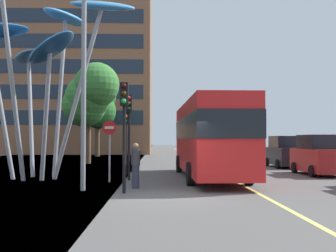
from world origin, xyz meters
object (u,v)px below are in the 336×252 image
object	(u,v)px
red_bus	(209,135)
traffic_light_island_mid	(126,127)
leaf_sculpture	(39,32)
pedestrian	(136,166)
traffic_light_kerb_far	(129,119)
street_lamp	(92,60)
no_entry_sign	(109,141)
car_parked_far	(286,153)
traffic_light_kerb_near	(124,113)
car_parked_mid	(319,156)

from	to	relation	value
red_bus	traffic_light_island_mid	xyz separation A→B (m)	(-4.15, 1.77, 0.43)
leaf_sculpture	pedestrian	distance (m)	8.51
traffic_light_kerb_far	pedestrian	distance (m)	3.68
street_lamp	pedestrian	xyz separation A→B (m)	(1.59, 0.57, -3.93)
traffic_light_island_mid	street_lamp	world-z (taller)	street_lamp
leaf_sculpture	no_entry_sign	bearing A→B (deg)	-20.02
red_bus	traffic_light_kerb_far	xyz separation A→B (m)	(-3.79, -0.97, 0.73)
car_parked_far	traffic_light_kerb_far	bearing A→B (deg)	-139.37
traffic_light_kerb_near	car_parked_mid	xyz separation A→B (m)	(9.69, 7.24, -1.79)
leaf_sculpture	traffic_light_island_mid	distance (m)	6.34
red_bus	pedestrian	xyz separation A→B (m)	(-3.32, -4.05, -1.22)
traffic_light_kerb_far	street_lamp	bearing A→B (deg)	-107.00
traffic_light_island_mid	pedestrian	bearing A→B (deg)	-81.92
red_bus	pedestrian	distance (m)	5.38
street_lamp	leaf_sculpture	bearing A→B (deg)	127.46
red_bus	car_parked_far	xyz separation A→B (m)	(6.12, 7.54, -1.11)
pedestrian	car_parked_mid	bearing A→B (deg)	31.40
traffic_light_island_mid	car_parked_mid	distance (m)	10.31
car_parked_far	traffic_light_kerb_near	bearing A→B (deg)	-126.67
leaf_sculpture	car_parked_far	xyz separation A→B (m)	(14.21, 8.01, -5.97)
red_bus	pedestrian	bearing A→B (deg)	-129.31
traffic_light_kerb_near	leaf_sculpture	bearing A→B (deg)	131.05
traffic_light_kerb_near	traffic_light_kerb_far	xyz separation A→B (m)	(-0.15, 4.61, 0.04)
leaf_sculpture	traffic_light_island_mid	bearing A→B (deg)	29.64
red_bus	street_lamp	size ratio (longest dim) A/B	1.50
street_lamp	no_entry_sign	size ratio (longest dim) A/B	2.82
traffic_light_island_mid	no_entry_sign	distance (m)	3.62
red_bus	traffic_light_kerb_far	size ratio (longest dim) A/B	2.90
traffic_light_island_mid	street_lamp	distance (m)	6.83
traffic_light_island_mid	red_bus	bearing A→B (deg)	-23.10
car_parked_far	traffic_light_island_mid	bearing A→B (deg)	-150.67
traffic_light_island_mid	no_entry_sign	size ratio (longest dim) A/B	1.30
red_bus	street_lamp	xyz separation A→B (m)	(-4.91, -4.62, 2.71)
leaf_sculpture	no_entry_sign	size ratio (longest dim) A/B	3.52
car_parked_mid	pedestrian	xyz separation A→B (m)	(-9.37, -5.72, -0.12)
car_parked_mid	pedestrian	distance (m)	10.98
leaf_sculpture	no_entry_sign	world-z (taller)	leaf_sculpture
leaf_sculpture	traffic_light_kerb_near	xyz separation A→B (m)	(4.44, -5.10, -4.17)
traffic_light_island_mid	pedestrian	size ratio (longest dim) A/B	2.00
car_parked_mid	red_bus	bearing A→B (deg)	-164.61
no_entry_sign	traffic_light_kerb_far	bearing A→B (deg)	44.48
leaf_sculpture	car_parked_far	size ratio (longest dim) A/B	2.22
traffic_light_kerb_near	no_entry_sign	bearing A→B (deg)	103.86
traffic_light_kerb_far	traffic_light_island_mid	world-z (taller)	traffic_light_kerb_far
car_parked_far	no_entry_sign	bearing A→B (deg)	-139.07
traffic_light_kerb_near	no_entry_sign	world-z (taller)	traffic_light_kerb_near
car_parked_mid	no_entry_sign	distance (m)	11.20
traffic_light_kerb_far	pedestrian	size ratio (longest dim) A/B	2.25
traffic_light_island_mid	traffic_light_kerb_far	bearing A→B (deg)	-82.67
car_parked_mid	no_entry_sign	xyz separation A→B (m)	(-10.64, -3.42, 0.79)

